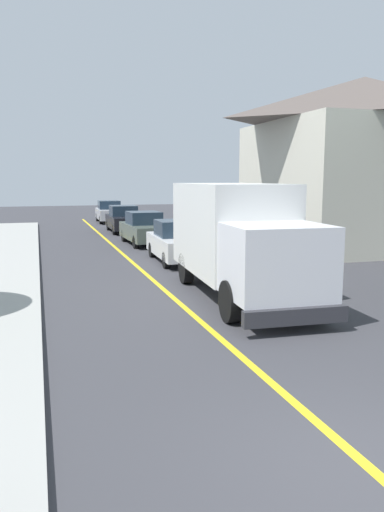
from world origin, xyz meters
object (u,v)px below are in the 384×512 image
(parked_car_far, at_px, (124,220))
(parked_car_furthest, at_px, (109,212))
(box_truck, at_px, (238,235))
(stop_sign, at_px, (291,223))
(house_across_street, at_px, (361,160))
(parked_car_near, at_px, (178,242))
(parked_car_mid, at_px, (145,229))

(parked_car_far, relative_size, parked_car_furthest, 0.99)
(box_truck, xyz_separation_m, parked_car_furthest, (-0.11, 25.71, -0.97))
(stop_sign, height_order, house_across_street, house_across_street)
(box_truck, distance_m, house_across_street, 12.97)
(parked_car_near, relative_size, parked_car_furthest, 1.00)
(box_truck, bearing_deg, stop_sign, 34.99)
(box_truck, distance_m, parked_car_mid, 12.09)
(box_truck, height_order, parked_car_far, box_truck)
(parked_car_near, bearing_deg, stop_sign, -57.99)
(house_across_street, bearing_deg, parked_car_mid, 158.57)
(parked_car_mid, xyz_separation_m, parked_car_furthest, (0.08, 13.66, 0.00))
(box_truck, relative_size, parked_car_furthest, 1.64)
(house_across_street, bearing_deg, parked_car_furthest, 119.40)
(box_truck, bearing_deg, parked_car_mid, 90.92)
(parked_car_near, relative_size, parked_car_mid, 1.00)
(parked_car_mid, bearing_deg, parked_car_furthest, 89.65)
(parked_car_far, height_order, stop_sign, stop_sign)
(parked_car_near, height_order, stop_sign, stop_sign)
(parked_car_near, height_order, parked_car_far, same)
(parked_car_far, bearing_deg, house_across_street, -45.33)
(parked_car_furthest, bearing_deg, parked_car_far, -90.94)
(box_truck, height_order, parked_car_mid, box_truck)
(parked_car_near, bearing_deg, house_across_street, 10.60)
(parked_car_furthest, distance_m, stop_sign, 24.00)
(house_across_street, bearing_deg, stop_sign, -138.66)
(parked_car_near, distance_m, parked_car_furthest, 19.42)
(parked_car_near, distance_m, parked_car_far, 11.98)
(box_truck, height_order, house_across_street, house_across_street)
(parked_car_near, xyz_separation_m, house_across_street, (9.82, 1.84, 3.44))
(stop_sign, bearing_deg, parked_car_mid, 106.00)
(house_across_street, bearing_deg, box_truck, -140.31)
(stop_sign, distance_m, house_across_street, 9.72)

